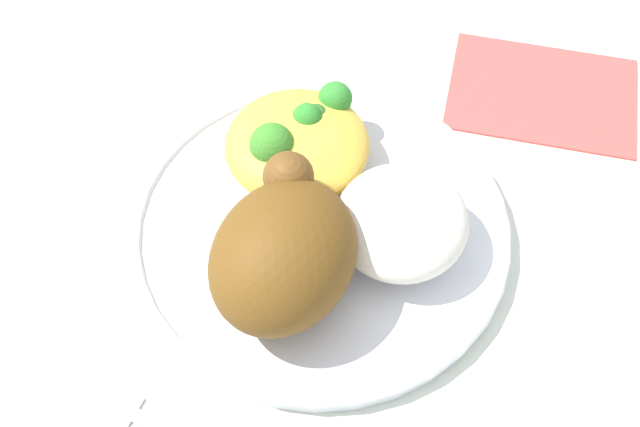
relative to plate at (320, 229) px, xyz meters
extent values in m
plane|color=silver|center=(0.00, 0.00, -0.01)|extent=(2.00, 2.00, 0.00)
cylinder|color=white|center=(0.00, 0.00, 0.00)|extent=(0.24, 0.24, 0.01)
torus|color=white|center=(0.00, 0.00, 0.00)|extent=(0.25, 0.25, 0.01)
ellipsoid|color=brown|center=(-0.05, 0.00, 0.04)|extent=(0.10, 0.08, 0.07)
sphere|color=brown|center=(-0.01, 0.02, 0.06)|extent=(0.03, 0.03, 0.03)
ellipsoid|color=white|center=(0.01, -0.05, 0.03)|extent=(0.08, 0.08, 0.04)
ellipsoid|color=gold|center=(0.04, 0.03, 0.03)|extent=(0.10, 0.10, 0.04)
sphere|color=#3D8529|center=(0.02, 0.04, 0.04)|extent=(0.03, 0.03, 0.03)
sphere|color=#346B29|center=(0.06, 0.03, 0.03)|extent=(0.02, 0.02, 0.02)
sphere|color=#31882C|center=(0.05, 0.03, 0.04)|extent=(0.02, 0.02, 0.02)
sphere|color=#33892F|center=(0.08, 0.02, 0.04)|extent=(0.02, 0.02, 0.02)
cube|color=#B2B2B7|center=(-0.16, 0.06, -0.01)|extent=(0.02, 0.03, 0.00)
cube|color=#DB4C47|center=(0.18, -0.10, -0.01)|extent=(0.12, 0.15, 0.00)
camera|label=1|loc=(-0.26, -0.12, 0.44)|focal=45.19mm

